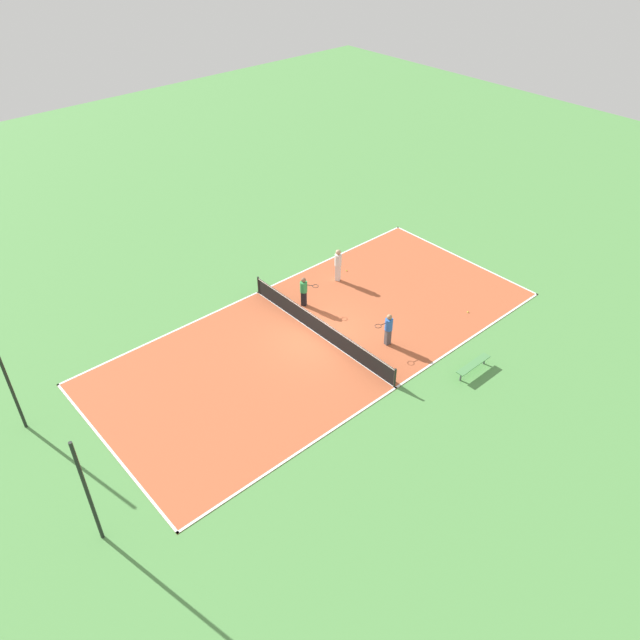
# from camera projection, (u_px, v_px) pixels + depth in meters

# --- Properties ---
(ground_plane) EXTENTS (80.00, 80.00, 0.00)m
(ground_plane) POSITION_uv_depth(u_px,v_px,m) (320.00, 336.00, 29.02)
(ground_plane) COLOR #518E47
(court_surface) EXTENTS (9.69, 21.18, 0.02)m
(court_surface) POSITION_uv_depth(u_px,v_px,m) (320.00, 335.00, 29.01)
(court_surface) COLOR #B75633
(court_surface) RESTS_ON ground_plane
(tennis_net) EXTENTS (9.49, 0.10, 0.96)m
(tennis_net) POSITION_uv_depth(u_px,v_px,m) (320.00, 327.00, 28.72)
(tennis_net) COLOR black
(tennis_net) RESTS_ON court_surface
(bench) EXTENTS (0.36, 1.95, 0.45)m
(bench) POSITION_uv_depth(u_px,v_px,m) (473.00, 365.00, 26.73)
(bench) COLOR #4C8C4C
(bench) RESTS_ON ground_plane
(player_near_blue) EXTENTS (0.48, 0.97, 1.63)m
(player_near_blue) POSITION_uv_depth(u_px,v_px,m) (388.00, 327.00, 27.94)
(player_near_blue) COLOR #4C4C51
(player_near_blue) RESTS_ON court_surface
(player_near_white) EXTENTS (0.49, 0.49, 1.82)m
(player_near_white) POSITION_uv_depth(u_px,v_px,m) (338.00, 263.00, 32.18)
(player_near_white) COLOR white
(player_near_white) RESTS_ON court_surface
(player_far_green) EXTENTS (0.96, 0.80, 1.59)m
(player_far_green) POSITION_uv_depth(u_px,v_px,m) (304.00, 290.00, 30.43)
(player_far_green) COLOR black
(player_far_green) RESTS_ON court_surface
(tennis_ball_far_baseline) EXTENTS (0.07, 0.07, 0.07)m
(tennis_ball_far_baseline) POSITION_uv_depth(u_px,v_px,m) (468.00, 312.00, 30.44)
(tennis_ball_far_baseline) COLOR #CCE033
(tennis_ball_far_baseline) RESTS_ON court_surface
(tennis_ball_near_net) EXTENTS (0.07, 0.07, 0.07)m
(tennis_ball_near_net) POSITION_uv_depth(u_px,v_px,m) (347.00, 271.00, 33.50)
(tennis_ball_near_net) COLOR #CCE033
(tennis_ball_near_net) RESTS_ON court_surface
(fence_post_back_left) EXTENTS (0.12, 0.12, 4.50)m
(fence_post_back_left) POSITION_uv_depth(u_px,v_px,m) (88.00, 493.00, 19.05)
(fence_post_back_left) COLOR black
(fence_post_back_left) RESTS_ON ground_plane
(fence_post_back_right) EXTENTS (0.12, 0.12, 4.50)m
(fence_post_back_right) POSITION_uv_depth(u_px,v_px,m) (9.00, 384.00, 23.03)
(fence_post_back_right) COLOR black
(fence_post_back_right) RESTS_ON ground_plane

